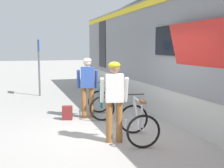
# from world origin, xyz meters

# --- Properties ---
(ground_plane) EXTENTS (80.00, 80.00, 0.00)m
(ground_plane) POSITION_xyz_m (0.00, 0.00, 0.00)
(ground_plane) COLOR #A09E99
(train_car) EXTENTS (3.25, 18.01, 3.88)m
(train_car) POSITION_xyz_m (3.29, 0.87, 1.97)
(train_car) COLOR slate
(train_car) RESTS_ON ground
(cyclist_near_in_blue) EXTENTS (0.65, 0.39, 1.76)m
(cyclist_near_in_blue) POSITION_xyz_m (-0.24, 1.74, 1.05)
(cyclist_near_in_blue) COLOR #935B2D
(cyclist_near_in_blue) RESTS_ON ground
(cyclist_far_in_white) EXTENTS (0.65, 0.38, 1.76)m
(cyclist_far_in_white) POSITION_xyz_m (-0.19, -0.57, 1.05)
(cyclist_far_in_white) COLOR #935B2D
(cyclist_far_in_white) RESTS_ON ground
(bicycle_near_teal) EXTENTS (0.90, 1.18, 0.99)m
(bicycle_near_teal) POSITION_xyz_m (0.16, 1.76, 0.40)
(bicycle_near_teal) COLOR black
(bicycle_near_teal) RESTS_ON ground
(bicycle_far_silver) EXTENTS (0.90, 1.19, 0.99)m
(bicycle_far_silver) POSITION_xyz_m (0.35, -0.62, 0.40)
(bicycle_far_silver) COLOR black
(bicycle_far_silver) RESTS_ON ground
(backpack_on_platform) EXTENTS (0.32, 0.25, 0.40)m
(backpack_on_platform) POSITION_xyz_m (-0.85, 1.69, 0.20)
(backpack_on_platform) COLOR maroon
(backpack_on_platform) RESTS_ON ground
(water_bottle_near_the_bikes) EXTENTS (0.07, 0.07, 0.19)m
(water_bottle_near_the_bikes) POSITION_xyz_m (0.49, 0.46, 0.10)
(water_bottle_near_the_bikes) COLOR silver
(water_bottle_near_the_bikes) RESTS_ON ground
(platform_sign_post) EXTENTS (0.08, 0.70, 2.40)m
(platform_sign_post) POSITION_xyz_m (-1.32, 6.15, 1.62)
(platform_sign_post) COLOR #595B60
(platform_sign_post) RESTS_ON ground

